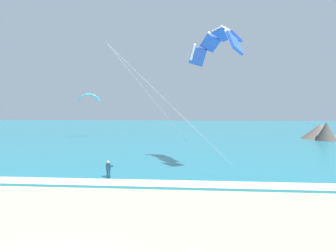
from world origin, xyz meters
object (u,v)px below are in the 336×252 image
at_px(surfboard, 108,180).
at_px(kite_primary, 218,42).
at_px(kitesurfer, 108,169).
at_px(kite_distant, 89,97).

distance_m(surfboard, kite_primary, 16.05).
bearing_deg(kitesurfer, kite_distant, 112.11).
distance_m(kite_primary, kite_distant, 36.37).
height_order(surfboard, kite_primary, kite_primary).
relative_size(surfboard, kite_distant, 0.34).
height_order(kitesurfer, kite_primary, kite_primary).
xyz_separation_m(kitesurfer, kite_distant, (-13.26, 32.65, 7.36)).
height_order(surfboard, kite_distant, kite_distant).
relative_size(surfboard, kite_primary, 0.12).
bearing_deg(surfboard, kite_distant, 112.09).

